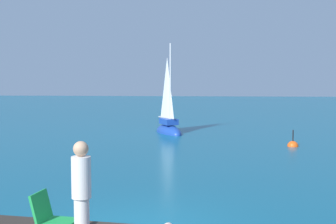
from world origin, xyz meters
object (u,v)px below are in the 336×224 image
Objects in this scene: beach_chair at (50,216)px; marker_buoy at (293,146)px; person_standing at (81,193)px; sailboat_near at (169,128)px.

beach_chair is 0.71× the size of marker_buoy.
person_standing is at bearing -109.96° from marker_buoy.
beach_chair is (-0.56, 0.24, -0.42)m from person_standing.
sailboat_near is 21.46m from beach_chair.
person_standing is (0.77, -21.68, 1.45)m from sailboat_near.
beach_chair reaches higher than marker_buoy.
sailboat_near reaches higher than person_standing.
marker_buoy is at bearing 26.81° from sailboat_near.
sailboat_near is 7.79× the size of beach_chair.
beach_chair is (0.21, -21.44, 1.02)m from sailboat_near.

